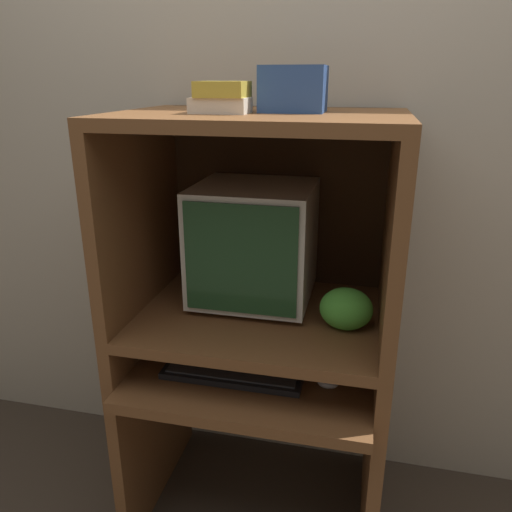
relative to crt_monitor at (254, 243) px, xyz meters
name	(u,v)px	position (x,y,z in m)	size (l,w,h in m)	color
wall_back	(282,148)	(0.04, 0.28, 0.28)	(6.00, 0.06, 2.60)	#B2A893
desk_base	(257,420)	(0.04, -0.13, -0.61)	(0.85, 0.68, 0.65)	brown
desk_monitor_shelf	(259,322)	(0.04, -0.09, -0.25)	(0.85, 0.62, 0.16)	brown
hutch_upper	(262,187)	(0.04, -0.06, 0.20)	(0.85, 0.62, 0.64)	brown
crt_monitor	(254,243)	(0.00, 0.00, 0.00)	(0.39, 0.38, 0.40)	beige
keyboard	(233,373)	(-0.01, -0.24, -0.36)	(0.45, 0.14, 0.03)	black
mouse	(328,383)	(0.28, -0.23, -0.36)	(0.06, 0.04, 0.03)	#B7B7B7
snack_bag	(346,309)	(0.32, -0.14, -0.14)	(0.16, 0.12, 0.13)	green
book_stack	(221,97)	(-0.05, -0.16, 0.47)	(0.16, 0.12, 0.09)	beige
storage_box	(294,89)	(0.13, -0.06, 0.49)	(0.18, 0.15, 0.13)	navy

